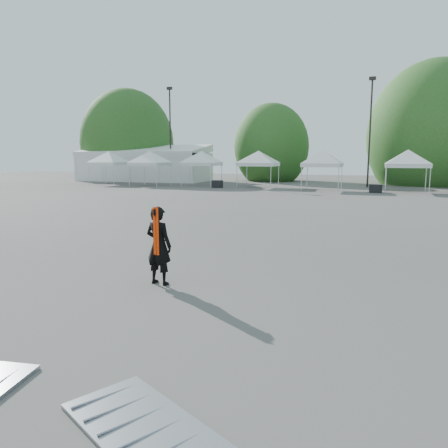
% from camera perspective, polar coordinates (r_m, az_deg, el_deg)
% --- Properties ---
extents(ground, '(120.00, 120.00, 0.00)m').
position_cam_1_polar(ground, '(11.34, -2.14, -5.20)').
color(ground, '#474442').
rests_on(ground, ground).
extents(marquee, '(15.00, 6.25, 4.23)m').
position_cam_1_polar(marquee, '(52.22, -10.42, 7.73)').
color(marquee, white).
rests_on(marquee, ground).
extents(light_pole_west, '(0.60, 0.25, 10.30)m').
position_cam_1_polar(light_pole_west, '(49.53, -7.04, 12.16)').
color(light_pole_west, black).
rests_on(light_pole_west, ground).
extents(light_pole_east, '(0.60, 0.25, 9.80)m').
position_cam_1_polar(light_pole_east, '(42.33, 18.55, 12.04)').
color(light_pole_east, black).
rests_on(light_pole_east, ground).
extents(tree_far_w, '(4.80, 4.80, 7.30)m').
position_cam_1_polar(tree_far_w, '(56.87, -12.51, 10.32)').
color(tree_far_w, '#382314').
rests_on(tree_far_w, ground).
extents(tree_mid_w, '(4.16, 4.16, 6.33)m').
position_cam_1_polar(tree_mid_w, '(51.67, 6.21, 9.98)').
color(tree_mid_w, '#382314').
rests_on(tree_mid_w, ground).
extents(tree_mid_e, '(5.12, 5.12, 7.79)m').
position_cam_1_polar(tree_mid_e, '(49.51, 25.77, 10.30)').
color(tree_mid_e, '#382314').
rests_on(tree_mid_e, ground).
extents(tent_a, '(4.39, 4.39, 3.88)m').
position_cam_1_polar(tent_a, '(46.31, -14.83, 8.83)').
color(tent_a, silver).
rests_on(tent_a, ground).
extents(tent_b, '(4.46, 4.46, 3.88)m').
position_cam_1_polar(tent_b, '(43.22, -9.67, 9.02)').
color(tent_b, silver).
rests_on(tent_b, ground).
extents(tent_c, '(4.53, 4.53, 3.88)m').
position_cam_1_polar(tent_c, '(42.44, -2.95, 9.14)').
color(tent_c, silver).
rests_on(tent_c, ground).
extents(tent_d, '(4.71, 4.71, 3.88)m').
position_cam_1_polar(tent_d, '(40.62, 4.53, 9.14)').
color(tent_d, silver).
rests_on(tent_d, ground).
extents(tent_e, '(4.46, 4.46, 3.88)m').
position_cam_1_polar(tent_e, '(37.60, 12.79, 9.00)').
color(tent_e, silver).
rests_on(tent_e, ground).
extents(tent_f, '(4.64, 4.64, 3.88)m').
position_cam_1_polar(tent_f, '(37.42, 22.91, 8.53)').
color(tent_f, silver).
rests_on(tent_f, ground).
extents(man, '(0.68, 0.50, 1.70)m').
position_cam_1_polar(man, '(9.47, -8.52, -2.79)').
color(man, black).
rests_on(man, ground).
extents(barrier_mid, '(2.11, 1.73, 0.06)m').
position_cam_1_polar(barrier_mid, '(4.92, -10.41, -24.63)').
color(barrier_mid, '#989A9F').
rests_on(barrier_mid, ground).
extents(crate_west, '(0.89, 0.71, 0.67)m').
position_cam_1_polar(crate_west, '(39.56, -0.86, 5.24)').
color(crate_west, black).
rests_on(crate_west, ground).
extents(crate_mid, '(0.96, 0.83, 0.65)m').
position_cam_1_polar(crate_mid, '(35.94, 19.19, 4.39)').
color(crate_mid, black).
rests_on(crate_mid, ground).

